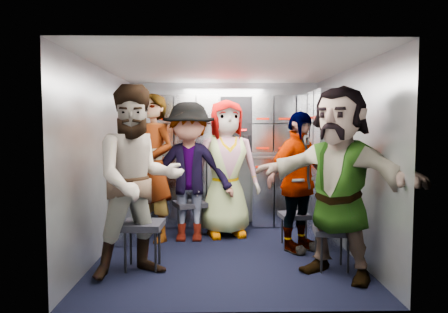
{
  "coord_description": "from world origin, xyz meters",
  "views": [
    {
      "loc": [
        -0.11,
        -4.49,
        1.42
      ],
      "look_at": [
        -0.02,
        0.35,
        1.08
      ],
      "focal_mm": 32.0,
      "sensor_mm": 36.0,
      "label": 1
    }
  ],
  "objects_px": {
    "attendant_arc_b": "(189,172)",
    "attendant_arc_d": "(298,181)",
    "jump_seat_mid_right": "(294,217)",
    "attendant_arc_c": "(226,168)",
    "attendant_standing": "(153,167)",
    "attendant_arc_e": "(338,182)",
    "jump_seat_mid_left": "(190,206)",
    "attendant_arc_a": "(138,181)",
    "jump_seat_near_left": "(143,227)",
    "jump_seat_center": "(226,201)",
    "jump_seat_near_right": "(332,233)"
  },
  "relations": [
    {
      "from": "attendant_arc_b",
      "to": "attendant_arc_d",
      "type": "bearing_deg",
      "value": -19.4
    },
    {
      "from": "jump_seat_mid_right",
      "to": "attendant_arc_c",
      "type": "height_order",
      "value": "attendant_arc_c"
    },
    {
      "from": "jump_seat_mid_right",
      "to": "attendant_standing",
      "type": "height_order",
      "value": "attendant_standing"
    },
    {
      "from": "attendant_arc_d",
      "to": "attendant_arc_e",
      "type": "bearing_deg",
      "value": -113.06
    },
    {
      "from": "attendant_arc_b",
      "to": "attendant_arc_d",
      "type": "distance_m",
      "value": 1.37
    },
    {
      "from": "jump_seat_mid_left",
      "to": "attendant_arc_a",
      "type": "relative_size",
      "value": 0.27
    },
    {
      "from": "attendant_standing",
      "to": "attendant_arc_a",
      "type": "distance_m",
      "value": 1.24
    },
    {
      "from": "jump_seat_near_left",
      "to": "attendant_arc_a",
      "type": "height_order",
      "value": "attendant_arc_a"
    },
    {
      "from": "attendant_arc_d",
      "to": "jump_seat_mid_right",
      "type": "bearing_deg",
      "value": 51.57
    },
    {
      "from": "jump_seat_near_left",
      "to": "attendant_arc_d",
      "type": "distance_m",
      "value": 1.82
    },
    {
      "from": "jump_seat_mid_left",
      "to": "jump_seat_mid_right",
      "type": "relative_size",
      "value": 1.23
    },
    {
      "from": "attendant_arc_a",
      "to": "jump_seat_mid_right",
      "type": "bearing_deg",
      "value": 4.42
    },
    {
      "from": "attendant_standing",
      "to": "attendant_arc_c",
      "type": "xyz_separation_m",
      "value": [
        0.94,
        0.2,
        -0.03
      ]
    },
    {
      "from": "jump_seat_center",
      "to": "jump_seat_mid_left",
      "type": "bearing_deg",
      "value": -155.19
    },
    {
      "from": "attendant_arc_d",
      "to": "attendant_arc_a",
      "type": "bearing_deg",
      "value": 165.71
    },
    {
      "from": "attendant_arc_c",
      "to": "attendant_arc_a",
      "type": "bearing_deg",
      "value": -133.06
    },
    {
      "from": "jump_seat_near_right",
      "to": "attendant_arc_e",
      "type": "distance_m",
      "value": 0.57
    },
    {
      "from": "jump_seat_near_left",
      "to": "jump_seat_center",
      "type": "height_order",
      "value": "jump_seat_center"
    },
    {
      "from": "jump_seat_near_right",
      "to": "attendant_arc_c",
      "type": "distance_m",
      "value": 1.75
    },
    {
      "from": "attendant_arc_c",
      "to": "attendant_arc_d",
      "type": "height_order",
      "value": "attendant_arc_c"
    },
    {
      "from": "jump_seat_center",
      "to": "attendant_arc_d",
      "type": "bearing_deg",
      "value": -46.72
    },
    {
      "from": "jump_seat_mid_left",
      "to": "jump_seat_near_left",
      "type": "bearing_deg",
      "value": -108.15
    },
    {
      "from": "attendant_standing",
      "to": "attendant_arc_b",
      "type": "distance_m",
      "value": 0.46
    },
    {
      "from": "attendant_arc_d",
      "to": "attendant_arc_e",
      "type": "relative_size",
      "value": 0.89
    },
    {
      "from": "jump_seat_mid_left",
      "to": "jump_seat_center",
      "type": "distance_m",
      "value": 0.53
    },
    {
      "from": "jump_seat_center",
      "to": "attendant_arc_b",
      "type": "relative_size",
      "value": 0.29
    },
    {
      "from": "jump_seat_mid_left",
      "to": "jump_seat_near_right",
      "type": "distance_m",
      "value": 1.98
    },
    {
      "from": "attendant_arc_d",
      "to": "attendant_arc_b",
      "type": "bearing_deg",
      "value": 121.88
    },
    {
      "from": "jump_seat_mid_right",
      "to": "attendant_standing",
      "type": "relative_size",
      "value": 0.21
    },
    {
      "from": "attendant_arc_c",
      "to": "attendant_arc_b",
      "type": "bearing_deg",
      "value": -166.89
    },
    {
      "from": "jump_seat_center",
      "to": "jump_seat_mid_right",
      "type": "relative_size",
      "value": 1.29
    },
    {
      "from": "jump_seat_mid_right",
      "to": "attendant_standing",
      "type": "bearing_deg",
      "value": 170.21
    },
    {
      "from": "jump_seat_near_left",
      "to": "attendant_arc_d",
      "type": "height_order",
      "value": "attendant_arc_d"
    },
    {
      "from": "jump_seat_center",
      "to": "attendant_arc_e",
      "type": "relative_size",
      "value": 0.28
    },
    {
      "from": "jump_seat_near_left",
      "to": "attendant_arc_b",
      "type": "distance_m",
      "value": 1.2
    },
    {
      "from": "jump_seat_center",
      "to": "jump_seat_near_right",
      "type": "xyz_separation_m",
      "value": [
        1.03,
        -1.49,
        -0.05
      ]
    },
    {
      "from": "jump_seat_mid_left",
      "to": "attendant_arc_d",
      "type": "bearing_deg",
      "value": -26.45
    },
    {
      "from": "attendant_arc_b",
      "to": "jump_seat_mid_right",
      "type": "bearing_deg",
      "value": -12.01
    },
    {
      "from": "jump_seat_center",
      "to": "attendant_standing",
      "type": "height_order",
      "value": "attendant_standing"
    },
    {
      "from": "jump_seat_near_left",
      "to": "attendant_arc_c",
      "type": "xyz_separation_m",
      "value": [
        0.88,
        1.26,
        0.48
      ]
    },
    {
      "from": "attendant_standing",
      "to": "attendant_arc_e",
      "type": "xyz_separation_m",
      "value": [
        1.97,
        -1.29,
        -0.02
      ]
    },
    {
      "from": "jump_seat_mid_right",
      "to": "attendant_arc_e",
      "type": "xyz_separation_m",
      "value": [
        0.22,
        -0.99,
        0.56
      ]
    },
    {
      "from": "jump_seat_mid_left",
      "to": "attendant_arc_c",
      "type": "xyz_separation_m",
      "value": [
        0.48,
        0.04,
        0.49
      ]
    },
    {
      "from": "jump_seat_center",
      "to": "attendant_arc_c",
      "type": "bearing_deg",
      "value": -90.0
    },
    {
      "from": "jump_seat_mid_right",
      "to": "jump_seat_center",
      "type": "bearing_deg",
      "value": 139.98
    },
    {
      "from": "jump_seat_mid_right",
      "to": "attendant_arc_b",
      "type": "distance_m",
      "value": 1.42
    },
    {
      "from": "jump_seat_mid_right",
      "to": "attendant_arc_b",
      "type": "xyz_separation_m",
      "value": [
        -1.29,
        0.28,
        0.52
      ]
    },
    {
      "from": "attendant_standing",
      "to": "attendant_arc_c",
      "type": "distance_m",
      "value": 0.96
    },
    {
      "from": "jump_seat_near_left",
      "to": "attendant_arc_e",
      "type": "xyz_separation_m",
      "value": [
        1.91,
        -0.24,
        0.49
      ]
    },
    {
      "from": "attendant_arc_b",
      "to": "jump_seat_mid_left",
      "type": "bearing_deg",
      "value": 90.29
    }
  ]
}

